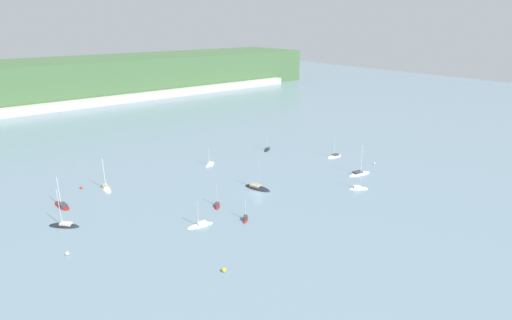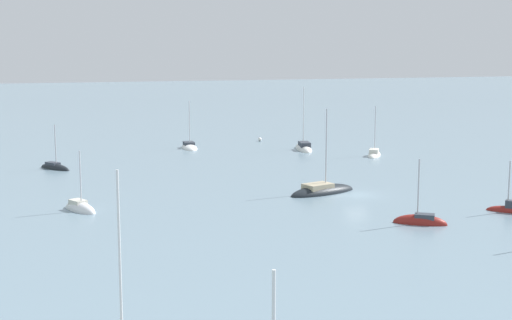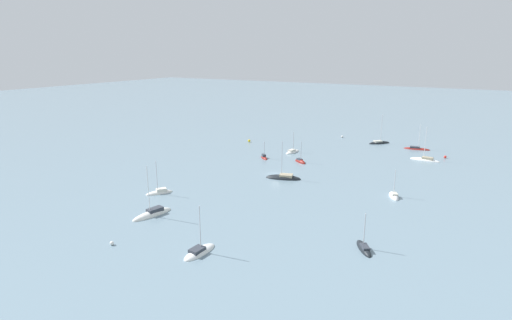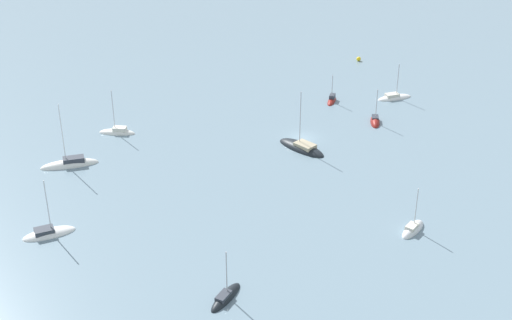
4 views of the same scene
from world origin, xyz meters
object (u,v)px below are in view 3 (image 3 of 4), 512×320
(sailboat_0, at_px, (160,193))
(sailboat_4, at_px, (284,178))
(sailboat_10, at_px, (364,249))
(sailboat_5, at_px, (199,252))
(sailboat_6, at_px, (417,149))
(sailboat_11, at_px, (293,152))
(sailboat_3, at_px, (300,162))
(sailboat_2, at_px, (379,143))
(sailboat_8, at_px, (425,160))
(mooring_buoy_3, at_px, (112,243))
(sailboat_9, at_px, (152,215))
(mooring_buoy_1, at_px, (342,137))
(sailboat_1, at_px, (394,197))
(mooring_buoy_0, at_px, (445,157))
(mooring_buoy_2, at_px, (249,141))
(sailboat_7, at_px, (264,158))

(sailboat_0, distance_m, sailboat_4, 30.40)
(sailboat_10, bearing_deg, sailboat_5, 89.36)
(sailboat_6, bearing_deg, sailboat_11, -151.75)
(sailboat_3, xyz_separation_m, sailboat_6, (-33.17, 26.52, 0.02))
(sailboat_2, xyz_separation_m, sailboat_3, (35.76, -13.96, -0.02))
(sailboat_8, xyz_separation_m, mooring_buoy_3, (81.80, -37.18, 0.22))
(sailboat_9, xyz_separation_m, mooring_buoy_1, (-88.25, 9.30, 0.31))
(sailboat_4, height_order, sailboat_9, sailboat_9)
(sailboat_1, distance_m, sailboat_5, 46.28)
(mooring_buoy_0, xyz_separation_m, mooring_buoy_2, (9.79, -61.89, 0.06))
(sailboat_5, relative_size, mooring_buoy_0, 10.75)
(mooring_buoy_0, bearing_deg, sailboat_9, -30.99)
(sailboat_5, height_order, sailboat_6, sailboat_6)
(sailboat_0, bearing_deg, sailboat_2, -167.67)
(sailboat_7, bearing_deg, sailboat_11, 112.73)
(sailboat_0, relative_size, sailboat_4, 0.79)
(mooring_buoy_2, bearing_deg, mooring_buoy_0, 98.99)
(sailboat_11, bearing_deg, mooring_buoy_3, -169.81)
(sailboat_9, bearing_deg, sailboat_3, -178.16)
(sailboat_11, bearing_deg, mooring_buoy_0, -59.48)
(sailboat_4, distance_m, sailboat_10, 38.35)
(sailboat_5, height_order, sailboat_7, sailboat_5)
(sailboat_0, bearing_deg, sailboat_11, -157.06)
(sailboat_5, xyz_separation_m, sailboat_10, (-13.97, 22.13, -0.02))
(sailboat_2, bearing_deg, mooring_buoy_0, -70.37)
(sailboat_3, relative_size, sailboat_11, 0.96)
(sailboat_1, relative_size, mooring_buoy_1, 8.34)
(sailboat_0, height_order, sailboat_10, sailboat_0)
(sailboat_2, relative_size, mooring_buoy_0, 13.61)
(sailboat_8, bearing_deg, sailboat_5, 78.30)
(mooring_buoy_1, bearing_deg, sailboat_9, -6.01)
(sailboat_11, distance_m, mooring_buoy_2, 20.47)
(mooring_buoy_0, height_order, mooring_buoy_2, mooring_buoy_2)
(sailboat_0, xyz_separation_m, mooring_buoy_2, (-55.28, -9.44, 0.34))
(sailboat_0, xyz_separation_m, sailboat_10, (3.48, 46.62, -0.04))
(sailboat_9, height_order, mooring_buoy_3, sailboat_9)
(sailboat_1, height_order, sailboat_4, sailboat_4)
(sailboat_5, relative_size, sailboat_10, 1.26)
(sailboat_2, xyz_separation_m, sailboat_8, (16.03, 16.88, 0.03))
(sailboat_5, bearing_deg, sailboat_11, 16.70)
(sailboat_11, bearing_deg, sailboat_7, 167.74)
(sailboat_1, relative_size, sailboat_2, 0.65)
(sailboat_0, distance_m, sailboat_5, 30.07)
(mooring_buoy_1, bearing_deg, sailboat_10, 20.09)
(sailboat_3, distance_m, sailboat_4, 16.37)
(sailboat_4, distance_m, mooring_buoy_3, 46.75)
(sailboat_8, height_order, mooring_buoy_1, sailboat_8)
(sailboat_10, height_order, mooring_buoy_2, sailboat_10)
(sailboat_7, distance_m, sailboat_10, 58.52)
(sailboat_8, relative_size, mooring_buoy_0, 13.38)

